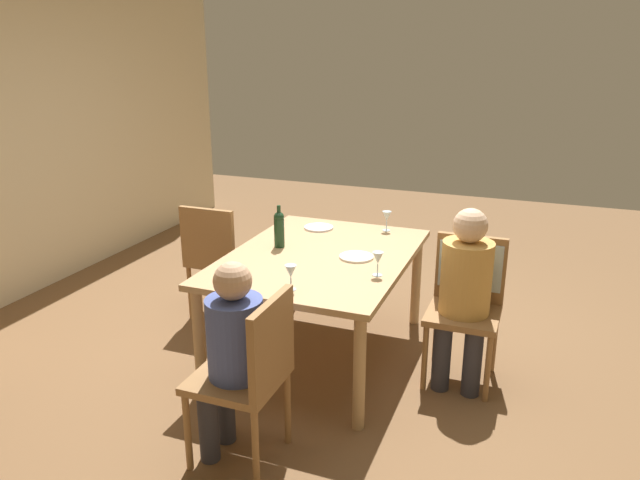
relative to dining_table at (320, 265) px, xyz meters
name	(u,v)px	position (x,y,z in m)	size (l,w,h in m)	color
ground_plane	(320,353)	(0.00, 0.00, -0.66)	(10.00, 10.00, 0.00)	brown
dining_table	(320,265)	(0.00, 0.00, 0.00)	(1.58, 1.16, 0.74)	tan
chair_near	(468,288)	(0.12, -0.96, -0.07)	(0.46, 0.44, 0.92)	olive
chair_left_end	(252,369)	(-1.17, -0.09, -0.13)	(0.44, 0.44, 0.92)	olive
chair_far_right	(216,254)	(0.27, 0.96, -0.13)	(0.44, 0.44, 0.92)	olive
person_woman_host	(465,286)	(-0.03, -0.96, 0.00)	(0.36, 0.31, 1.15)	#33333D
person_man_bearded	(231,347)	(-1.17, 0.03, -0.03)	(0.28, 0.33, 1.09)	#33333D
wine_bottle_tall_green	(279,228)	(0.05, 0.32, 0.21)	(0.07, 0.07, 0.29)	#19381E
wine_glass_near_left	(378,259)	(-0.23, -0.46, 0.18)	(0.07, 0.07, 0.15)	silver
wine_glass_centre	(291,272)	(-0.62, -0.06, 0.18)	(0.07, 0.07, 0.15)	silver
wine_glass_near_right	(387,217)	(0.67, -0.27, 0.18)	(0.07, 0.07, 0.15)	silver
dinner_plate_host	(356,257)	(0.02, -0.25, 0.09)	(0.22, 0.22, 0.01)	white
dinner_plate_guest_left	(319,227)	(0.55, 0.22, 0.09)	(0.22, 0.22, 0.01)	white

